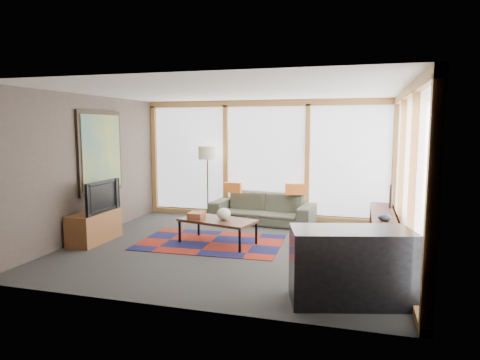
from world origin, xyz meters
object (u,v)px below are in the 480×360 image
(bookshelf, at_px, (383,230))
(bar_counter, at_px, (351,266))
(television, at_px, (98,196))
(coffee_table, at_px, (218,232))
(sofa, at_px, (263,208))
(tv_console, at_px, (95,227))
(floor_lamp, at_px, (208,183))

(bookshelf, bearing_deg, bar_counter, -100.58)
(television, distance_m, bar_counter, 4.61)
(coffee_table, xyz_separation_m, bookshelf, (2.76, 0.59, 0.07))
(sofa, relative_size, bar_counter, 1.57)
(tv_console, bearing_deg, bookshelf, 12.17)
(tv_console, xyz_separation_m, bar_counter, (4.43, -1.47, 0.16))
(coffee_table, bearing_deg, tv_console, -167.62)
(tv_console, bearing_deg, television, 19.98)
(coffee_table, distance_m, bookshelf, 2.82)
(floor_lamp, xyz_separation_m, bookshelf, (3.65, -1.33, -0.52))
(sofa, relative_size, floor_lamp, 1.34)
(coffee_table, distance_m, tv_console, 2.19)
(bar_counter, bearing_deg, coffee_table, 124.98)
(floor_lamp, distance_m, tv_console, 2.75)
(tv_console, distance_m, television, 0.55)
(tv_console, bearing_deg, floor_lamp, 62.26)
(floor_lamp, distance_m, bar_counter, 5.01)
(floor_lamp, bearing_deg, bookshelf, -19.99)
(bookshelf, distance_m, bar_counter, 2.58)
(sofa, height_order, bookshelf, sofa)
(sofa, distance_m, bookshelf, 2.66)
(floor_lamp, height_order, bar_counter, floor_lamp)
(floor_lamp, distance_m, television, 2.63)
(sofa, xyz_separation_m, floor_lamp, (-1.28, 0.13, 0.49))
(bookshelf, bearing_deg, floor_lamp, 160.01)
(sofa, bearing_deg, tv_console, -132.74)
(floor_lamp, height_order, tv_console, floor_lamp)
(coffee_table, xyz_separation_m, tv_console, (-2.14, -0.47, 0.05))
(floor_lamp, relative_size, television, 1.66)
(floor_lamp, bearing_deg, bar_counter, -50.52)
(coffee_table, xyz_separation_m, television, (-2.06, -0.44, 0.60))
(coffee_table, bearing_deg, bookshelf, 12.01)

